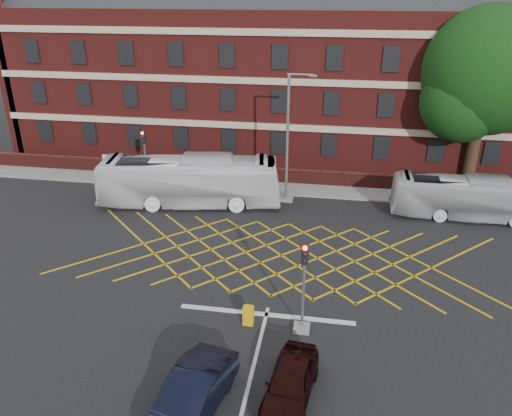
% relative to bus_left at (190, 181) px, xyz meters
% --- Properties ---
extents(ground, '(120.00, 120.00, 0.00)m').
position_rel_bus_left_xyz_m(ground, '(6.94, -7.95, -1.68)').
color(ground, black).
rests_on(ground, ground).
extents(victorian_building, '(51.00, 12.17, 20.40)m').
position_rel_bus_left_xyz_m(victorian_building, '(7.18, 14.04, 6.15)').
color(victorian_building, maroon).
rests_on(victorian_building, ground).
extents(boundary_wall, '(56.00, 0.50, 1.10)m').
position_rel_bus_left_xyz_m(boundary_wall, '(6.94, 5.05, -1.13)').
color(boundary_wall, '#4C1914').
rests_on(boundary_wall, ground).
extents(far_pavement, '(60.00, 3.00, 0.12)m').
position_rel_bus_left_xyz_m(far_pavement, '(6.94, 4.05, -1.62)').
color(far_pavement, slate).
rests_on(far_pavement, ground).
extents(box_junction_hatching, '(8.22, 8.22, 0.02)m').
position_rel_bus_left_xyz_m(box_junction_hatching, '(6.94, -5.95, -1.68)').
color(box_junction_hatching, '#CC990C').
rests_on(box_junction_hatching, ground).
extents(stop_line, '(8.00, 0.30, 0.02)m').
position_rel_bus_left_xyz_m(stop_line, '(6.94, -11.45, -1.67)').
color(stop_line, silver).
rests_on(stop_line, ground).
extents(bus_left, '(12.38, 4.60, 3.37)m').
position_rel_bus_left_xyz_m(bus_left, '(0.00, 0.00, 0.00)').
color(bus_left, white).
rests_on(bus_left, ground).
extents(bus_right, '(9.82, 2.41, 2.73)m').
position_rel_bus_left_xyz_m(bus_right, '(18.14, 0.93, -0.32)').
color(bus_right, '#BABBBF').
rests_on(bus_right, ground).
extents(car_navy, '(2.53, 4.98, 1.57)m').
position_rel_bus_left_xyz_m(car_navy, '(5.23, -17.53, -0.90)').
color(car_navy, black).
rests_on(car_navy, ground).
extents(car_maroon, '(2.08, 4.16, 1.36)m').
position_rel_bus_left_xyz_m(car_maroon, '(8.51, -16.19, -1.00)').
color(car_maroon, black).
rests_on(car_maroon, ground).
extents(deciduous_tree, '(8.90, 8.90, 12.66)m').
position_rel_bus_left_xyz_m(deciduous_tree, '(19.40, 7.54, 5.91)').
color(deciduous_tree, black).
rests_on(deciduous_tree, ground).
extents(traffic_light_near, '(0.70, 0.70, 4.27)m').
position_rel_bus_left_xyz_m(traffic_light_near, '(8.60, -12.28, 0.08)').
color(traffic_light_near, slate).
rests_on(traffic_light_near, ground).
extents(traffic_light_far, '(0.70, 0.70, 4.27)m').
position_rel_bus_left_xyz_m(traffic_light_far, '(-4.03, 2.54, 0.08)').
color(traffic_light_far, slate).
rests_on(traffic_light_far, ground).
extents(street_lamp, '(2.25, 1.00, 8.61)m').
position_rel_bus_left_xyz_m(street_lamp, '(6.36, 1.87, 1.25)').
color(street_lamp, slate).
rests_on(street_lamp, ground).
extents(direction_signs, '(1.10, 0.16, 2.20)m').
position_rel_bus_left_xyz_m(direction_signs, '(-7.08, 3.11, -0.31)').
color(direction_signs, gray).
rests_on(direction_signs, ground).
extents(utility_cabinet, '(0.46, 0.37, 0.88)m').
position_rel_bus_left_xyz_m(utility_cabinet, '(6.25, -12.23, -1.24)').
color(utility_cabinet, '#E5A90D').
rests_on(utility_cabinet, ground).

